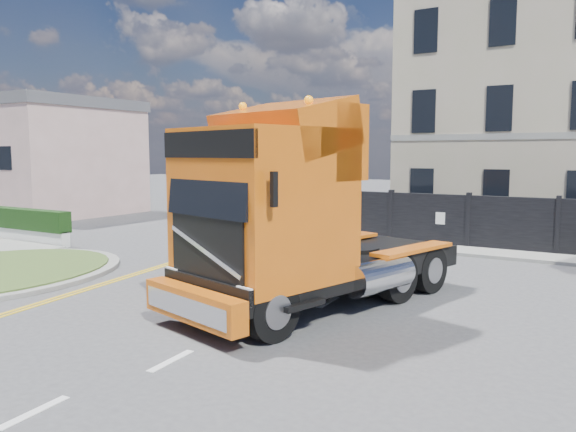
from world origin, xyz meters
The scene contains 8 objects.
ground centered at (0.00, 0.00, 0.00)m, with size 120.00×120.00×0.00m, color #424244.
hedge_wall centered at (-13.00, 1.50, 0.74)m, with size 8.00×0.55×1.35m.
seaside_bldg_pink centered at (-20.00, 9.00, 3.00)m, with size 8.00×8.00×6.00m, color beige.
seaside_bldg_cream centered at (-28.00, 11.00, 2.50)m, with size 9.00×8.00×5.00m, color silver.
hoarding_fence centered at (6.55, 9.00, 1.00)m, with size 18.80×0.25×2.00m.
georgian_building centered at (6.00, 16.50, 5.77)m, with size 12.30×10.30×12.80m.
pavement_far centered at (6.00, 8.10, 0.06)m, with size 20.00×1.60×0.12m, color gray.
truck centered at (2.54, -1.56, 2.04)m, with size 4.71×8.07×4.55m.
Camera 1 is at (8.82, -12.11, 3.52)m, focal length 35.00 mm.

